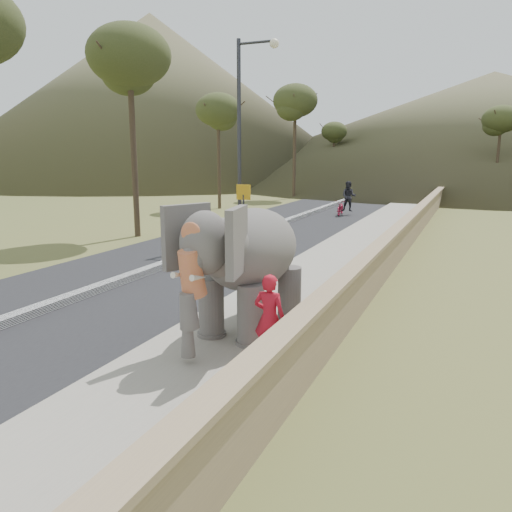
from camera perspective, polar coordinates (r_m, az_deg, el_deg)
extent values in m
plane|color=olive|center=(7.44, -12.76, -17.92)|extent=(160.00, 160.00, 0.00)
cube|color=black|center=(17.96, -6.80, 0.00)|extent=(7.00, 120.00, 0.03)
cube|color=black|center=(17.94, -6.81, 0.29)|extent=(0.35, 120.00, 0.22)
cube|color=#9E9687|center=(16.04, 8.80, -1.25)|extent=(3.00, 120.00, 0.15)
cube|color=tan|center=(15.62, 14.70, -0.08)|extent=(0.30, 120.00, 1.10)
cylinder|color=#2B2D30|center=(20.77, -1.92, 12.72)|extent=(0.16, 0.16, 8.00)
cylinder|color=#2B2D30|center=(20.85, 0.16, 23.24)|extent=(1.60, 0.10, 0.10)
sphere|color=#FFF2CC|center=(20.57, 2.10, 23.11)|extent=(0.36, 0.36, 0.36)
cylinder|color=#2D2D33|center=(20.10, -1.43, 4.18)|extent=(0.08, 0.08, 2.00)
cube|color=#CD9313|center=(19.99, -1.44, 7.31)|extent=(0.60, 0.05, 0.60)
cone|color=brown|center=(73.69, -11.70, 17.24)|extent=(60.00, 60.00, 22.00)
cone|color=brown|center=(75.22, 25.16, 13.22)|extent=(80.00, 80.00, 14.00)
imported|color=#AF1222|center=(8.47, 1.55, -7.10)|extent=(0.56, 0.36, 1.52)
imported|color=maroon|center=(30.05, 9.65, 5.46)|extent=(0.74, 1.72, 0.88)
imported|color=black|center=(29.87, 10.56, 6.71)|extent=(0.91, 0.74, 1.75)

